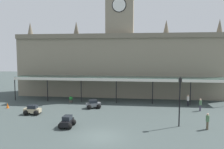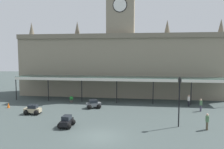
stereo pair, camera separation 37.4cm
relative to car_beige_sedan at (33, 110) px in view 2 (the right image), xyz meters
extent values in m
plane|color=#3D4847|center=(9.86, -6.38, -0.50)|extent=(140.00, 140.00, 0.00)
cube|color=gray|center=(9.86, 14.85, 5.03)|extent=(36.56, 6.80, 11.06)
cube|color=#756C5B|center=(9.86, 11.30, 10.16)|extent=(36.56, 0.30, 0.80)
cube|color=gray|center=(9.86, 14.85, 14.46)|extent=(4.80, 4.80, 7.81)
cylinder|color=white|center=(9.86, 12.39, 15.40)|extent=(2.20, 0.12, 2.20)
cylinder|color=black|center=(9.86, 12.43, 15.40)|extent=(2.46, 0.06, 2.46)
cone|color=#675F50|center=(-7.42, 14.85, 11.86)|extent=(1.10, 1.10, 2.60)
cone|color=#675F50|center=(1.64, 14.85, 11.86)|extent=(1.10, 1.10, 2.60)
cone|color=#675F50|center=(18.09, 14.85, 11.86)|extent=(1.10, 1.10, 2.60)
cone|color=#675F50|center=(27.14, 14.85, 11.86)|extent=(1.10, 1.10, 2.60)
cube|color=#38564C|center=(9.86, 9.25, 3.35)|extent=(33.43, 3.20, 0.16)
cube|color=silver|center=(9.86, 7.65, 3.15)|extent=(33.43, 0.12, 0.44)
cylinder|color=black|center=(-6.86, 7.80, 1.39)|extent=(0.14, 0.14, 3.78)
cylinder|color=black|center=(-1.28, 7.80, 1.39)|extent=(0.14, 0.14, 3.78)
cylinder|color=black|center=(4.29, 7.80, 1.39)|extent=(0.14, 0.14, 3.78)
cylinder|color=black|center=(9.86, 7.80, 1.39)|extent=(0.14, 0.14, 3.78)
cylinder|color=black|center=(15.43, 7.80, 1.39)|extent=(0.14, 0.14, 3.78)
cylinder|color=black|center=(21.01, 7.80, 1.39)|extent=(0.14, 0.14, 3.78)
cube|color=tan|center=(-0.01, 0.00, 0.02)|extent=(2.07, 0.93, 0.50)
cube|color=#1E232B|center=(0.04, 0.00, 0.48)|extent=(1.12, 0.83, 0.42)
sphere|color=black|center=(-0.67, -0.46, -0.18)|extent=(0.64, 0.64, 0.64)
sphere|color=black|center=(-0.69, 0.42, -0.18)|extent=(0.64, 0.64, 0.64)
sphere|color=black|center=(0.68, -0.42, -0.18)|extent=(0.64, 0.64, 0.64)
sphere|color=black|center=(0.66, 0.46, -0.18)|extent=(0.64, 0.64, 0.64)
cube|color=black|center=(5.90, -4.17, 0.02)|extent=(0.91, 2.06, 0.50)
cube|color=#1E232B|center=(5.90, -4.12, 0.48)|extent=(0.82, 1.11, 0.42)
sphere|color=black|center=(6.33, -4.85, -0.18)|extent=(0.64, 0.64, 0.64)
sphere|color=black|center=(5.45, -4.84, -0.18)|extent=(0.64, 0.64, 0.64)
sphere|color=black|center=(6.35, -3.50, -0.18)|extent=(0.64, 0.64, 0.64)
sphere|color=black|center=(5.47, -3.49, -0.18)|extent=(0.64, 0.64, 0.64)
cube|color=slate|center=(7.01, 4.05, 0.02)|extent=(2.23, 1.59, 0.50)
cube|color=#1E232B|center=(6.96, 4.03, 0.48)|extent=(1.32, 1.16, 0.42)
sphere|color=black|center=(7.47, 4.71, -0.18)|extent=(0.64, 0.64, 0.64)
sphere|color=black|center=(7.80, 3.90, -0.18)|extent=(0.64, 0.64, 0.64)
sphere|color=black|center=(6.22, 4.20, -0.18)|extent=(0.64, 0.64, 0.64)
sphere|color=black|center=(6.55, 3.39, -0.18)|extent=(0.64, 0.64, 0.64)
cylinder|color=black|center=(20.49, 7.04, -0.09)|extent=(0.17, 0.17, 0.82)
cylinder|color=black|center=(20.51, 6.82, -0.09)|extent=(0.17, 0.17, 0.82)
cylinder|color=silver|center=(20.50, 6.93, 0.63)|extent=(0.34, 0.34, 0.62)
sphere|color=tan|center=(20.50, 6.93, 1.05)|extent=(0.23, 0.23, 0.23)
cylinder|color=#3F384C|center=(21.58, 4.35, -0.09)|extent=(0.17, 0.17, 0.82)
cylinder|color=#3F384C|center=(21.47, 4.15, -0.09)|extent=(0.17, 0.17, 0.82)
cylinder|color=#4C724C|center=(21.53, 4.25, 0.63)|extent=(0.34, 0.34, 0.62)
sphere|color=tan|center=(21.53, 4.25, 1.05)|extent=(0.23, 0.23, 0.23)
cylinder|color=brown|center=(20.26, -3.10, -0.09)|extent=(0.17, 0.17, 0.82)
cylinder|color=brown|center=(20.25, -3.31, -0.09)|extent=(0.17, 0.17, 0.82)
cylinder|color=#4C724C|center=(20.25, -3.20, 0.63)|extent=(0.34, 0.34, 0.62)
sphere|color=tan|center=(20.25, -3.20, 1.05)|extent=(0.23, 0.23, 0.23)
cylinder|color=black|center=(17.56, -2.60, 1.87)|extent=(0.13, 0.13, 4.74)
cube|color=black|center=(17.56, -2.60, 4.45)|extent=(0.30, 0.30, 0.44)
sphere|color=black|center=(17.56, -2.60, 4.73)|extent=(0.14, 0.14, 0.14)
cone|color=orange|center=(-5.04, 2.68, -0.14)|extent=(0.40, 0.40, 0.73)
cylinder|color=#47423D|center=(2.72, 7.28, -0.29)|extent=(0.56, 0.56, 0.42)
sphere|color=#1F7B2B|center=(2.72, 7.28, 0.16)|extent=(0.60, 0.60, 0.60)
camera|label=1|loc=(13.24, -26.11, 7.16)|focal=35.63mm
camera|label=2|loc=(13.61, -26.06, 7.16)|focal=35.63mm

